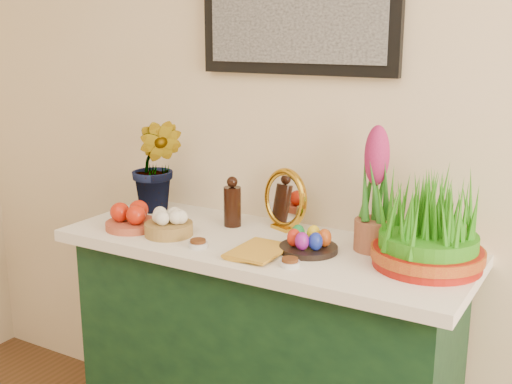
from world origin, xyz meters
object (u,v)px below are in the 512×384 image
(book, at_px, (238,246))
(wheatgrass_sabzeh, at_px, (429,228))
(sideboard, at_px, (263,365))
(hyacinth_green, at_px, (156,150))
(mirror, at_px, (285,200))

(book, distance_m, wheatgrass_sabzeh, 0.60)
(sideboard, bearing_deg, hyacinth_green, 168.29)
(sideboard, xyz_separation_m, book, (-0.02, -0.13, 0.48))
(hyacinth_green, bearing_deg, book, -41.30)
(mirror, distance_m, book, 0.30)
(wheatgrass_sabzeh, bearing_deg, book, -163.58)
(hyacinth_green, distance_m, book, 0.61)
(hyacinth_green, relative_size, mirror, 2.18)
(wheatgrass_sabzeh, bearing_deg, hyacinth_green, 176.04)
(sideboard, xyz_separation_m, mirror, (-0.00, 0.16, 0.57))
(book, bearing_deg, mirror, 86.44)
(hyacinth_green, xyz_separation_m, book, (0.52, -0.24, -0.23))
(sideboard, distance_m, wheatgrass_sabzeh, 0.80)
(sideboard, distance_m, hyacinth_green, 0.90)
(hyacinth_green, height_order, book, hyacinth_green)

